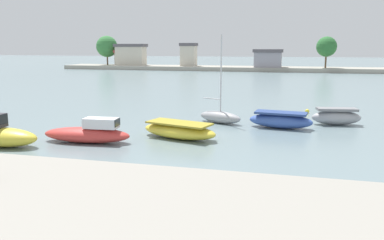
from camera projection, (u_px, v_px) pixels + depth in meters
The scene contains 10 objects.
ground_plane at pixel (159, 187), 15.51m from camera, with size 400.00×400.00×0.00m, color slate.
seawall_embankment at pixel (72, 240), 9.28m from camera, with size 67.88×6.19×1.97m, color gray.
moored_boat_1 at pixel (89, 133), 22.73m from camera, with size 5.29×2.01×1.45m.
moored_boat_2 at pixel (179, 131), 23.76m from camera, with size 5.23×3.17×0.98m.
moored_boat_3 at pixel (220, 116), 28.49m from camera, with size 3.57×2.41×6.31m.
moored_boat_4 at pixel (281, 120), 26.74m from camera, with size 4.43×2.11×1.11m.
moored_boat_5 at pixel (336, 117), 27.84m from camera, with size 3.57×1.78×1.20m.
mooring_buoy_1 at pixel (307, 111), 32.76m from camera, with size 0.34×0.34×0.34m, color yellow.
mooring_buoy_2 at pixel (112, 120), 28.94m from camera, with size 0.34×0.34×0.34m, color yellow.
distant_shoreline at pixel (254, 61), 88.98m from camera, with size 98.42×8.38×8.06m.
Camera 1 is at (4.85, -13.99, 5.48)m, focal length 36.81 mm.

